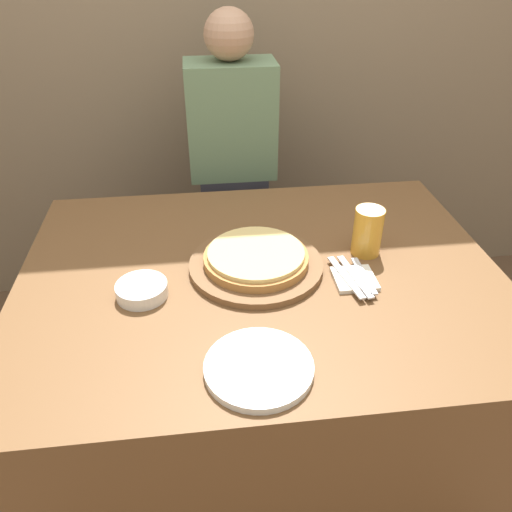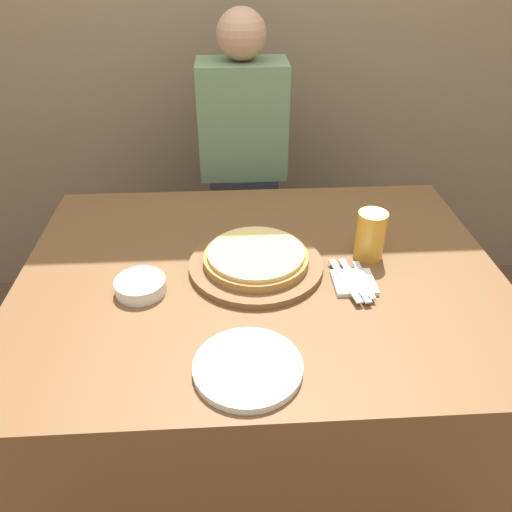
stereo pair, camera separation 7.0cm
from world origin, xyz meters
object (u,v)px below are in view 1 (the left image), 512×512
(pizza_on_board, at_px, (256,261))
(fork, at_px, (346,277))
(dinner_knife, at_px, (355,276))
(spoon, at_px, (364,276))
(diner_person, at_px, (233,192))
(beer_glass, at_px, (368,230))
(dinner_plate, at_px, (259,368))
(side_bowl, at_px, (142,290))

(pizza_on_board, xyz_separation_m, fork, (0.23, -0.09, -0.01))
(dinner_knife, height_order, spoon, same)
(spoon, xyz_separation_m, diner_person, (-0.29, 0.79, -0.12))
(pizza_on_board, bearing_deg, diner_person, 90.70)
(beer_glass, distance_m, fork, 0.17)
(dinner_plate, height_order, dinner_knife, dinner_plate)
(dinner_knife, bearing_deg, side_bowl, 179.68)
(beer_glass, bearing_deg, diner_person, 116.99)
(fork, bearing_deg, beer_glass, 54.36)
(beer_glass, bearing_deg, spoon, -108.72)
(beer_glass, xyz_separation_m, side_bowl, (-0.63, -0.13, -0.06))
(dinner_plate, bearing_deg, dinner_knife, 44.53)
(spoon, bearing_deg, beer_glass, 71.28)
(fork, distance_m, dinner_knife, 0.02)
(pizza_on_board, relative_size, dinner_knife, 1.89)
(pizza_on_board, height_order, dinner_plate, pizza_on_board)
(side_bowl, height_order, diner_person, diner_person)
(beer_glass, relative_size, diner_person, 0.10)
(pizza_on_board, xyz_separation_m, spoon, (0.28, -0.09, -0.01))
(spoon, distance_m, diner_person, 0.85)
(dinner_plate, height_order, fork, dinner_plate)
(side_bowl, distance_m, fork, 0.54)
(beer_glass, height_order, side_bowl, beer_glass)
(diner_person, bearing_deg, fork, -73.11)
(spoon, height_order, diner_person, diner_person)
(fork, bearing_deg, spoon, 0.00)
(dinner_plate, xyz_separation_m, side_bowl, (-0.27, 0.29, 0.01))
(side_bowl, relative_size, dinner_knife, 0.67)
(pizza_on_board, height_order, diner_person, diner_person)
(spoon, bearing_deg, fork, 180.00)
(dinner_plate, xyz_separation_m, fork, (0.27, 0.29, 0.01))
(beer_glass, xyz_separation_m, dinner_knife, (-0.07, -0.13, -0.06))
(diner_person, bearing_deg, spoon, -69.84)
(pizza_on_board, xyz_separation_m, dinner_plate, (-0.04, -0.38, -0.01))
(dinner_knife, bearing_deg, beer_glass, 62.17)
(diner_person, bearing_deg, beer_glass, -63.01)
(beer_glass, xyz_separation_m, diner_person, (-0.33, 0.66, -0.19))
(dinner_plate, bearing_deg, side_bowl, 132.05)
(dinner_plate, relative_size, side_bowl, 1.79)
(fork, height_order, diner_person, diner_person)
(pizza_on_board, relative_size, side_bowl, 2.81)
(pizza_on_board, relative_size, beer_glass, 2.63)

